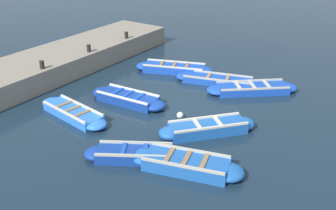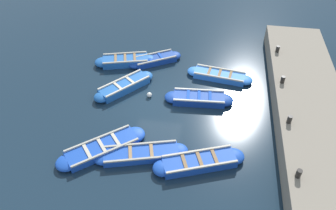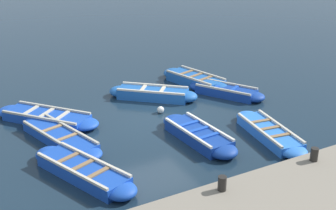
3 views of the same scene
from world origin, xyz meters
name	(u,v)px [view 1 (image 1 of 3)]	position (x,y,z in m)	size (l,w,h in m)	color
ground_plane	(177,112)	(0.00, 0.00, 0.00)	(120.00, 120.00, 0.00)	#162838
boat_alongside	(208,128)	(1.79, -0.81, 0.20)	(2.88, 3.16, 0.46)	#1E59AD
boat_far_corner	(128,99)	(-2.10, -0.45, 0.19)	(3.46, 1.12, 0.43)	navy
boat_broadside	(252,89)	(1.64, 3.39, 0.16)	(3.63, 3.26, 0.38)	#1947B7
boat_near_quay	(218,80)	(-0.05, 3.44, 0.15)	(4.00, 1.85, 0.36)	#1947B7
boat_outer_left	(174,68)	(-2.47, 3.51, 0.19)	(3.86, 2.14, 0.43)	#1947B7
boat_mid_row	(73,113)	(-3.03, -2.58, 0.16)	(3.62, 1.29, 0.38)	blue
boat_stern_in	(135,154)	(0.70, -3.52, 0.17)	(3.11, 2.30, 0.40)	navy
boat_drifting	(186,164)	(2.34, -3.10, 0.20)	(3.58, 1.81, 0.46)	#1E59AD
quay_wall	(51,64)	(-7.24, 0.00, 0.47)	(3.13, 14.54, 0.95)	gray
bollard_mid_north	(42,65)	(-6.02, -1.41, 1.12)	(0.20, 0.20, 0.35)	black
bollard_mid_south	(89,48)	(-6.02, 1.41, 1.12)	(0.20, 0.20, 0.35)	black
bollard_south	(126,35)	(-6.02, 4.22, 1.12)	(0.20, 0.20, 0.35)	black
buoy_orange_near	(180,115)	(0.39, -0.41, 0.13)	(0.26, 0.26, 0.26)	silver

